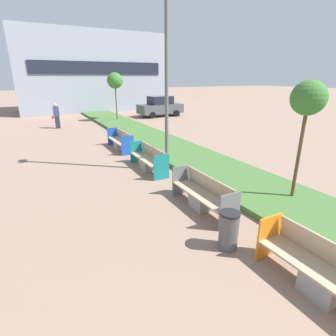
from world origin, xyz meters
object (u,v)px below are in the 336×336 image
Objects in this scene: bench_grey_frame at (203,196)px; bench_teal_frame at (149,161)px; litter_bin at (229,230)px; parked_car_distant at (160,107)px; bench_orange_frame at (325,276)px; sapling_tree_far at (115,81)px; bench_blue_frame at (121,142)px; pedestrian_walking at (57,116)px; street_lamp_post at (167,53)px; sapling_tree_near at (308,100)px.

bench_grey_frame is 0.96× the size of bench_teal_frame.
parked_car_distant is (7.77, 18.98, 0.48)m from litter_bin.
bench_teal_frame is 0.57× the size of parked_car_distant.
bench_orange_frame and bench_teal_frame have the same top height.
sapling_tree_far reaches higher than bench_grey_frame.
sapling_tree_far reaches higher than parked_car_distant.
bench_orange_frame is 1.01× the size of bench_blue_frame.
bench_orange_frame is 0.62× the size of sapling_tree_far.
parked_car_distant reaches higher than bench_blue_frame.
parked_car_distant reaches higher than bench_orange_frame.
pedestrian_walking reaches higher than litter_bin.
street_lamp_post is at bearing -31.22° from bench_teal_frame.
bench_teal_frame is at bearing -101.89° from sapling_tree_far.
street_lamp_post reaches higher than bench_grey_frame.
bench_grey_frame is 0.55× the size of parked_car_distant.
bench_grey_frame and bench_teal_frame have the same top height.
sapling_tree_far is (-0.00, 17.17, 0.27)m from sapling_tree_near.
bench_orange_frame is 7.31m from bench_teal_frame.
parked_car_distant reaches higher than pedestrian_walking.
bench_orange_frame is 1.35× the size of pedestrian_walking.
pedestrian_walking is (-2.20, 11.43, 0.54)m from bench_teal_frame.
bench_orange_frame and bench_grey_frame have the same top height.
bench_teal_frame is at bearing -121.46° from parked_car_distant.
litter_bin is at bearing -108.17° from bench_grey_frame.
bench_teal_frame is at bearing 148.78° from street_lamp_post.
street_lamp_post is (0.61, -0.37, 3.97)m from bench_teal_frame.
litter_bin is 0.11× the size of street_lamp_post.
street_lamp_post is at bearing 84.99° from bench_orange_frame.
parked_car_distant is (7.19, 17.22, 0.54)m from bench_grey_frame.
sapling_tree_far reaches higher than litter_bin.
street_lamp_post is at bearing -81.25° from bench_blue_frame.
bench_blue_frame is 0.68× the size of sapling_tree_near.
litter_bin is 17.02m from pedestrian_walking.
street_lamp_post reaches higher than bench_blue_frame.
litter_bin is at bearing -84.55° from pedestrian_walking.
sapling_tree_far is at bearing 82.42° from bench_orange_frame.
bench_grey_frame is 18.67m from parked_car_distant.
litter_bin is (-0.58, 1.80, 0.06)m from bench_orange_frame.
sapling_tree_near is (2.64, -0.88, 2.61)m from bench_grey_frame.
sapling_tree_far is 5.20m from parked_car_distant.
bench_blue_frame is 9.11m from litter_bin.
parked_car_distant reaches higher than bench_grey_frame.
sapling_tree_near is (2.03, -4.26, -1.36)m from street_lamp_post.
bench_orange_frame is at bearing -89.99° from bench_grey_frame.
bench_blue_frame is (0.00, 7.33, 0.00)m from bench_grey_frame.
bench_grey_frame is (-0.00, 3.56, -0.00)m from bench_orange_frame.
sapling_tree_near is 16.90m from pedestrian_walking.
sapling_tree_near is at bearing -18.36° from bench_grey_frame.
sapling_tree_near is at bearing -64.47° from street_lamp_post.
street_lamp_post is at bearing 115.53° from sapling_tree_near.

